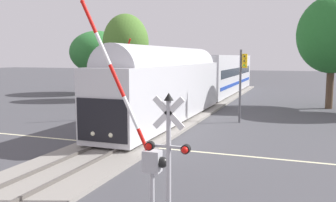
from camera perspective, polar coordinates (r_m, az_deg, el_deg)
ground_plane at (r=20.13m, az=-7.24°, el=-6.81°), size 220.00×220.00×0.00m
road_centre_stripe at (r=20.13m, az=-7.24°, el=-6.80°), size 44.00×0.20×0.01m
railway_track at (r=20.11m, az=-7.25°, el=-6.55°), size 4.40×80.00×0.32m
commuter_train at (r=35.90m, az=5.57°, el=3.79°), size 3.04×42.03×5.16m
crossing_gate_near at (r=11.77m, az=-3.83°, el=-6.18°), size 3.05×0.40×6.64m
crossing_signal_mast at (r=10.55m, az=0.04°, el=-6.64°), size 1.36×0.44×3.76m
crossing_gate_far at (r=27.86m, az=-9.00°, el=1.12°), size 2.49×0.40×6.09m
traffic_signal_far_side at (r=26.57m, az=11.58°, el=4.17°), size 0.53×0.38×5.27m
pine_left_background at (r=47.39m, az=-10.99°, el=7.51°), size 6.99×6.99×7.99m
oak_far_right at (r=36.40m, az=24.40°, el=9.44°), size 6.26×6.26×10.24m
oak_behind_train at (r=39.91m, az=-6.64°, el=8.95°), size 4.94×4.94×9.32m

